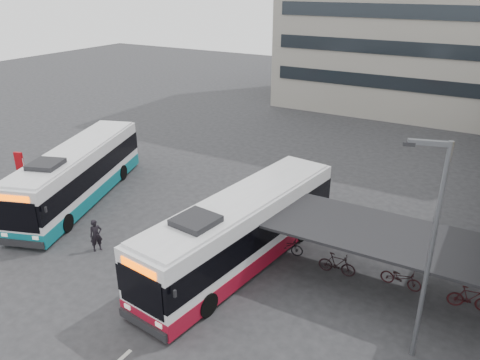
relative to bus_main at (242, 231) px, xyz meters
The scene contains 9 objects.
ground 3.84m from the bus_main, 151.71° to the right, with size 120.00×120.00×0.00m, color #28282B.
bike_shelter 5.56m from the bus_main, 14.08° to the left, with size 10.00×4.00×2.54m.
road_markings 4.96m from the bus_main, 96.88° to the right, with size 0.15×7.60×0.01m.
bus_main is the anchor object (origin of this frame).
bus_teal 11.64m from the bus_main, behind, with size 6.34×11.86×3.46m.
pedestrian 7.08m from the bus_main, 158.22° to the right, with size 0.59×0.38×1.61m, color black.
lamp_post 8.68m from the bus_main, 14.72° to the right, with size 1.35×0.52×7.81m.
sign_totem_mid 15.51m from the bus_main, behind, with size 0.55×0.29×2.56m.
sign_totem_north 16.16m from the bus_main, 158.14° to the left, with size 0.58×0.35×2.78m.
Camera 1 is at (12.26, -14.29, 11.99)m, focal length 35.00 mm.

